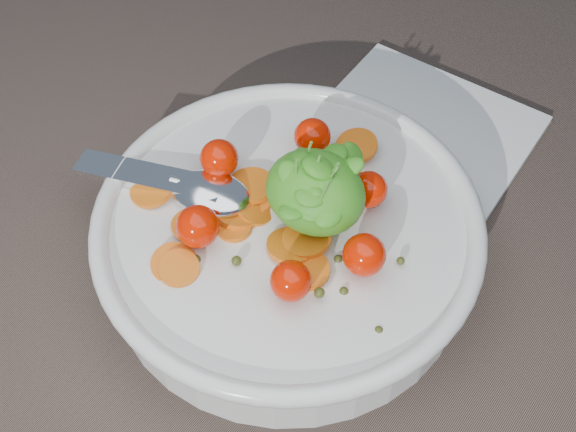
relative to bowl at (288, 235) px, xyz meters
The scene contains 3 objects.
ground 0.04m from the bowl, 36.90° to the right, with size 6.00×6.00×0.00m, color brown.
bowl is the anchor object (origin of this frame).
napkin 0.18m from the bowl, 86.67° to the left, with size 0.18×0.16×0.01m, color white.
Camera 1 is at (0.17, -0.24, 0.46)m, focal length 45.00 mm.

